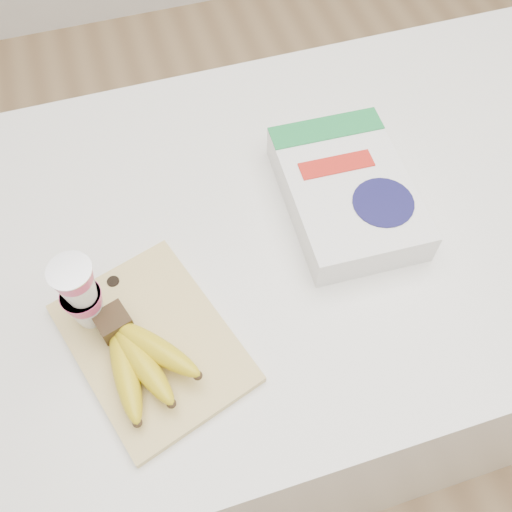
{
  "coord_description": "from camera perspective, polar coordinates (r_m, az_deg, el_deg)",
  "views": [
    {
      "loc": [
        -0.3,
        -0.53,
        1.75
      ],
      "look_at": [
        -0.16,
        -0.08,
        0.98
      ],
      "focal_mm": 40.0,
      "sensor_mm": 36.0,
      "label": 1
    }
  ],
  "objects": [
    {
      "name": "yogurt_stack",
      "position": [
        0.85,
        -17.16,
        -3.59
      ],
      "size": [
        0.07,
        0.06,
        0.15
      ],
      "color": "white",
      "rests_on": "cutting_board"
    },
    {
      "name": "table",
      "position": [
        1.42,
        5.09,
        -6.67
      ],
      "size": [
        1.25,
        0.83,
        0.94
      ],
      "primitive_type": "cube",
      "color": "white",
      "rests_on": "ground"
    },
    {
      "name": "cutting_board",
      "position": [
        0.89,
        -10.3,
        -8.52
      ],
      "size": [
        0.29,
        0.35,
        0.01
      ],
      "primitive_type": "cube",
      "rotation": [
        0.0,
        0.0,
        0.31
      ],
      "color": "#DCC879",
      "rests_on": "table"
    },
    {
      "name": "cereal_box",
      "position": [
        1.0,
        9.07,
        6.37
      ],
      "size": [
        0.22,
        0.31,
        0.07
      ],
      "rotation": [
        0.0,
        0.0,
        -0.04
      ],
      "color": "white",
      "rests_on": "table"
    },
    {
      "name": "bananas",
      "position": [
        0.85,
        -11.69,
        -9.9
      ],
      "size": [
        0.15,
        0.19,
        0.06
      ],
      "color": "#382816",
      "rests_on": "cutting_board"
    }
  ]
}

